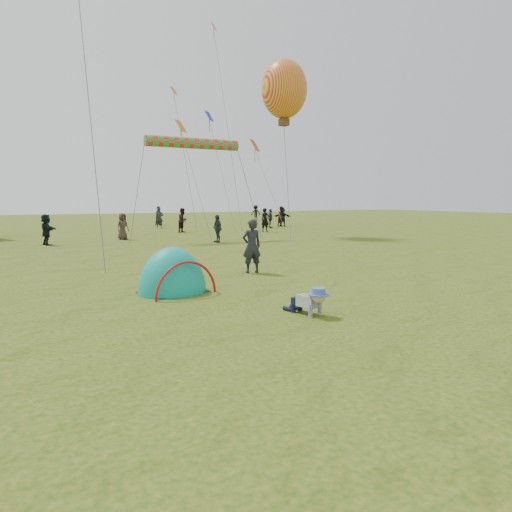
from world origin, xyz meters
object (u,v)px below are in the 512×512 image
popup_tent (173,292)px  standing_adult (252,246)px  balloon_kite (284,93)px  crawling_toddler (310,300)px

popup_tent → standing_adult: (3.34, 1.87, 0.91)m
standing_adult → balloon_kite: 18.18m
standing_adult → popup_tent: bearing=35.2°
crawling_toddler → popup_tent: popup_tent is taller
popup_tent → balloon_kite: size_ratio=0.57×
crawling_toddler → balloon_kite: balloon_kite is taller
standing_adult → balloon_kite: balloon_kite is taller
crawling_toddler → standing_adult: standing_adult is taller
popup_tent → balloon_kite: (12.53, 15.06, 9.41)m
crawling_toddler → popup_tent: (-1.90, 3.68, -0.32)m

